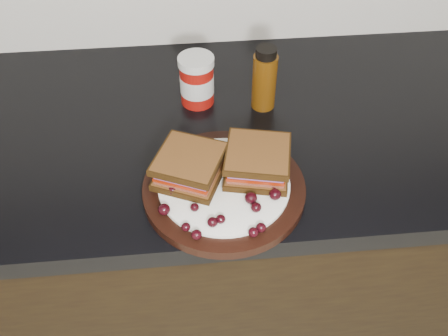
# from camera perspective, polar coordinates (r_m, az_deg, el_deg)

# --- Properties ---
(base_cabinets) EXTENTS (3.96, 0.58, 0.86)m
(base_cabinets) POSITION_cam_1_polar(r_m,az_deg,el_deg) (1.35, -0.46, -10.14)
(base_cabinets) COLOR black
(base_cabinets) RESTS_ON ground_plane
(countertop) EXTENTS (3.98, 0.60, 0.04)m
(countertop) POSITION_cam_1_polar(r_m,az_deg,el_deg) (1.01, -0.60, 4.29)
(countertop) COLOR black
(countertop) RESTS_ON base_cabinets
(plate) EXTENTS (0.28, 0.28, 0.02)m
(plate) POSITION_cam_1_polar(r_m,az_deg,el_deg) (0.86, -0.00, -2.37)
(plate) COLOR black
(plate) RESTS_ON countertop
(sandwich_left) EXTENTS (0.14, 0.14, 0.05)m
(sandwich_left) POSITION_cam_1_polar(r_m,az_deg,el_deg) (0.84, -3.96, 0.18)
(sandwich_left) COLOR brown
(sandwich_left) RESTS_ON plate
(sandwich_right) EXTENTS (0.13, 0.13, 0.05)m
(sandwich_right) POSITION_cam_1_polar(r_m,az_deg,el_deg) (0.85, 3.84, 0.76)
(sandwich_right) COLOR brown
(sandwich_right) RESTS_ON plate
(grape_0) EXTENTS (0.02, 0.02, 0.02)m
(grape_0) POSITION_cam_1_polar(r_m,az_deg,el_deg) (0.80, -6.86, -4.72)
(grape_0) COLOR black
(grape_0) RESTS_ON plate
(grape_1) EXTENTS (0.01, 0.01, 0.01)m
(grape_1) POSITION_cam_1_polar(r_m,az_deg,el_deg) (0.81, -3.38, -4.51)
(grape_1) COLOR black
(grape_1) RESTS_ON plate
(grape_2) EXTENTS (0.01, 0.01, 0.01)m
(grape_2) POSITION_cam_1_polar(r_m,az_deg,el_deg) (0.78, -4.38, -6.74)
(grape_2) COLOR black
(grape_2) RESTS_ON plate
(grape_3) EXTENTS (0.02, 0.02, 0.02)m
(grape_3) POSITION_cam_1_polar(r_m,az_deg,el_deg) (0.77, -3.16, -7.62)
(grape_3) COLOR black
(grape_3) RESTS_ON plate
(grape_4) EXTENTS (0.02, 0.02, 0.02)m
(grape_4) POSITION_cam_1_polar(r_m,az_deg,el_deg) (0.79, -1.32, -6.20)
(grape_4) COLOR black
(grape_4) RESTS_ON plate
(grape_5) EXTENTS (0.02, 0.02, 0.01)m
(grape_5) POSITION_cam_1_polar(r_m,az_deg,el_deg) (0.79, -0.38, -5.86)
(grape_5) COLOR black
(grape_5) RESTS_ON plate
(grape_6) EXTENTS (0.02, 0.02, 0.02)m
(grape_6) POSITION_cam_1_polar(r_m,az_deg,el_deg) (0.77, 3.37, -7.34)
(grape_6) COLOR black
(grape_6) RESTS_ON plate
(grape_7) EXTENTS (0.02, 0.02, 0.02)m
(grape_7) POSITION_cam_1_polar(r_m,az_deg,el_deg) (0.78, 4.24, -6.80)
(grape_7) COLOR black
(grape_7) RESTS_ON plate
(grape_8) EXTENTS (0.02, 0.02, 0.02)m
(grape_8) POSITION_cam_1_polar(r_m,az_deg,el_deg) (0.81, 3.68, -4.51)
(grape_8) COLOR black
(grape_8) RESTS_ON plate
(grape_9) EXTENTS (0.02, 0.02, 0.02)m
(grape_9) POSITION_cam_1_polar(r_m,az_deg,el_deg) (0.82, 3.10, -3.45)
(grape_9) COLOR black
(grape_9) RESTS_ON plate
(grape_10) EXTENTS (0.02, 0.02, 0.02)m
(grape_10) POSITION_cam_1_polar(r_m,az_deg,el_deg) (0.82, 5.86, -3.02)
(grape_10) COLOR black
(grape_10) RESTS_ON plate
(grape_11) EXTENTS (0.02, 0.02, 0.02)m
(grape_11) POSITION_cam_1_polar(r_m,az_deg,el_deg) (0.84, 5.71, -2.05)
(grape_11) COLOR black
(grape_11) RESTS_ON plate
(grape_12) EXTENTS (0.02, 0.02, 0.02)m
(grape_12) POSITION_cam_1_polar(r_m,az_deg,el_deg) (0.85, 6.23, -1.17)
(grape_12) COLOR black
(grape_12) RESTS_ON plate
(grape_13) EXTENTS (0.02, 0.02, 0.02)m
(grape_13) POSITION_cam_1_polar(r_m,az_deg,el_deg) (0.88, 5.05, 0.97)
(grape_13) COLOR black
(grape_13) RESTS_ON plate
(grape_14) EXTENTS (0.02, 0.02, 0.02)m
(grape_14) POSITION_cam_1_polar(r_m,az_deg,el_deg) (0.88, 3.40, 1.12)
(grape_14) COLOR black
(grape_14) RESTS_ON plate
(grape_15) EXTENTS (0.02, 0.02, 0.02)m
(grape_15) POSITION_cam_1_polar(r_m,az_deg,el_deg) (0.86, -2.31, -0.05)
(grape_15) COLOR black
(grape_15) RESTS_ON plate
(grape_16) EXTENTS (0.02, 0.02, 0.02)m
(grape_16) POSITION_cam_1_polar(r_m,az_deg,el_deg) (0.86, -4.01, -0.07)
(grape_16) COLOR black
(grape_16) RESTS_ON plate
(grape_17) EXTENTS (0.02, 0.02, 0.02)m
(grape_17) POSITION_cam_1_polar(r_m,az_deg,el_deg) (0.86, -4.64, -0.38)
(grape_17) COLOR black
(grape_17) RESTS_ON plate
(grape_18) EXTENTS (0.02, 0.02, 0.02)m
(grape_18) POSITION_cam_1_polar(r_m,az_deg,el_deg) (0.85, -6.47, -1.43)
(grape_18) COLOR black
(grape_18) RESTS_ON plate
(grape_19) EXTENTS (0.02, 0.02, 0.02)m
(grape_19) POSITION_cam_1_polar(r_m,az_deg,el_deg) (0.83, -5.86, -2.52)
(grape_19) COLOR black
(grape_19) RESTS_ON plate
(grape_20) EXTENTS (0.02, 0.02, 0.02)m
(grape_20) POSITION_cam_1_polar(r_m,az_deg,el_deg) (0.86, -3.31, -0.37)
(grape_20) COLOR black
(grape_20) RESTS_ON plate
(grape_21) EXTENTS (0.02, 0.02, 0.02)m
(grape_21) POSITION_cam_1_polar(r_m,az_deg,el_deg) (0.85, -3.58, -0.68)
(grape_21) COLOR black
(grape_21) RESTS_ON plate
(grape_22) EXTENTS (0.02, 0.02, 0.01)m
(grape_22) POSITION_cam_1_polar(r_m,az_deg,el_deg) (0.85, -4.78, -1.41)
(grape_22) COLOR black
(grape_22) RESTS_ON plate
(condiment_jar) EXTENTS (0.09, 0.09, 0.11)m
(condiment_jar) POSITION_cam_1_polar(r_m,az_deg,el_deg) (1.02, -3.12, 9.98)
(condiment_jar) COLOR #99110B
(condiment_jar) RESTS_ON countertop
(oil_bottle) EXTENTS (0.06, 0.06, 0.14)m
(oil_bottle) POSITION_cam_1_polar(r_m,az_deg,el_deg) (1.01, 4.65, 10.21)
(oil_bottle) COLOR #512C08
(oil_bottle) RESTS_ON countertop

